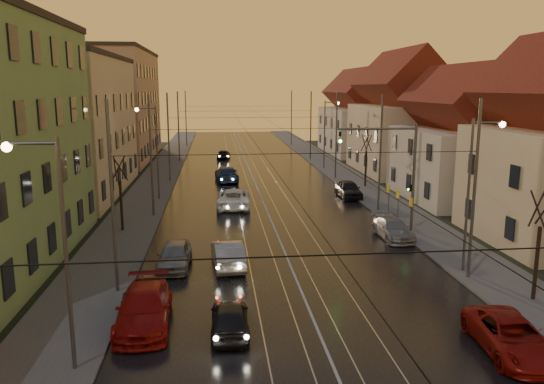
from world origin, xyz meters
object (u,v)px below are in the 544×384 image
object	(u,v)px
driving_car_1	(228,254)
parked_left_3	(174,255)
street_lamp_3	(327,128)
driving_car_3	(227,174)
street_lamp_0	(55,234)
parked_right_1	(393,229)
traffic_light_mast	(399,164)
street_lamp_2	(153,143)
driving_car_0	(230,318)
parked_right_0	(511,336)
driving_car_2	(234,198)
parked_left_2	(144,308)
parked_right_2	(348,189)
street_lamp_1	(475,181)
driving_car_4	(223,154)

from	to	relation	value
driving_car_1	parked_left_3	size ratio (longest dim) A/B	1.06
street_lamp_3	driving_car_3	world-z (taller)	street_lamp_3
street_lamp_0	parked_right_1	size ratio (longest dim) A/B	1.82
traffic_light_mast	parked_right_1	bearing A→B (deg)	-117.62
street_lamp_2	driving_car_0	bearing A→B (deg)	-77.60
traffic_light_mast	parked_right_0	bearing A→B (deg)	-94.76
driving_car_2	street_lamp_0	bearing A→B (deg)	77.64
parked_left_2	parked_right_1	world-z (taller)	parked_left_2
driving_car_1	driving_car_2	xyz separation A→B (m)	(0.80, 14.24, 0.05)
street_lamp_2	parked_right_2	size ratio (longest dim) A/B	1.82
driving_car_2	parked_right_1	bearing A→B (deg)	137.36
street_lamp_0	driving_car_2	size ratio (longest dim) A/B	1.43
street_lamp_1	street_lamp_3	xyz separation A→B (m)	(0.00, 36.00, 0.00)
parked_right_0	parked_left_2	bearing A→B (deg)	168.96
street_lamp_2	driving_car_2	size ratio (longest dim) A/B	1.43
driving_car_3	street_lamp_0	bearing A→B (deg)	76.62
street_lamp_1	parked_right_1	distance (m)	8.08
street_lamp_0	parked_left_3	bearing A→B (deg)	74.35
driving_car_0	parked_left_2	world-z (taller)	parked_left_2
driving_car_0	driving_car_2	size ratio (longest dim) A/B	0.66
street_lamp_1	driving_car_2	world-z (taller)	street_lamp_1
driving_car_0	parked_right_2	xyz separation A→B (m)	(11.07, 25.07, 0.12)
street_lamp_3	driving_car_4	xyz separation A→B (m)	(-12.00, 9.82, -4.22)
driving_car_0	driving_car_1	bearing A→B (deg)	-89.92
street_lamp_0	driving_car_0	size ratio (longest dim) A/B	2.17
driving_car_1	parked_right_0	bearing A→B (deg)	128.63
driving_car_4	parked_right_0	xyz separation A→B (m)	(9.53, -54.15, -0.01)
driving_car_4	parked_right_2	distance (m)	28.39
street_lamp_2	parked_right_1	distance (m)	21.57
driving_car_2	driving_car_4	distance (m)	29.29
driving_car_3	parked_left_2	distance (m)	33.48
street_lamp_2	driving_car_2	xyz separation A→B (m)	(6.55, -3.47, -4.11)
traffic_light_mast	parked_right_1	size ratio (longest dim) A/B	1.64
driving_car_2	parked_left_3	distance (m)	14.63
driving_car_4	parked_left_2	world-z (taller)	parked_left_2
driving_car_0	parked_right_0	xyz separation A→B (m)	(10.10, -2.71, 0.03)
street_lamp_0	driving_car_1	bearing A→B (deg)	60.82
street_lamp_1	parked_right_2	distance (m)	19.94
street_lamp_1	parked_right_0	size ratio (longest dim) A/B	1.69
driving_car_3	driving_car_0	bearing A→B (deg)	85.27
street_lamp_3	parked_right_1	xyz separation A→B (m)	(-1.83, -29.38, -4.25)
parked_right_0	parked_left_3	bearing A→B (deg)	144.56
street_lamp_3	driving_car_2	xyz separation A→B (m)	(-11.66, -19.47, -4.11)
street_lamp_2	traffic_light_mast	xyz separation A→B (m)	(17.10, -12.00, -0.29)
driving_car_4	parked_right_2	bearing A→B (deg)	118.50
street_lamp_0	driving_car_4	world-z (taller)	street_lamp_0
driving_car_2	parked_right_2	bearing A→B (deg)	-161.43
street_lamp_2	parked_right_2	xyz separation A→B (m)	(16.70, -0.56, -4.14)
parked_left_2	parked_right_2	xyz separation A→B (m)	(14.50, 24.05, -0.00)
street_lamp_1	street_lamp_3	size ratio (longest dim) A/B	1.00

